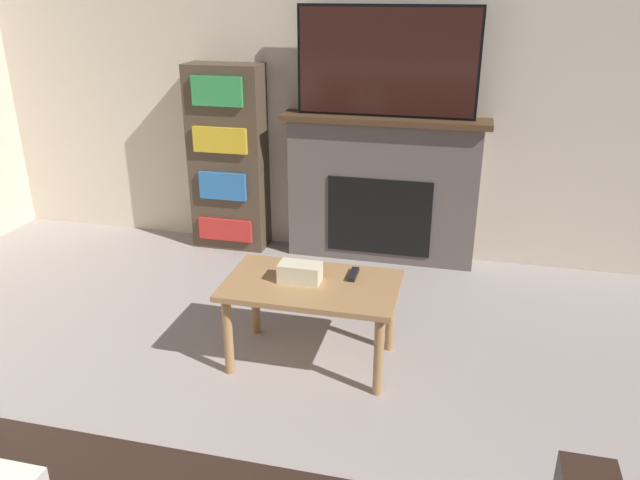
# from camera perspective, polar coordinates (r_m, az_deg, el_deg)

# --- Properties ---
(wall_back) EXTENTS (6.69, 0.06, 2.70)m
(wall_back) POSITION_cam_1_polar(r_m,az_deg,el_deg) (4.57, 3.25, 15.16)
(wall_back) COLOR beige
(wall_back) RESTS_ON ground_plane
(fireplace) EXTENTS (1.47, 0.28, 1.07)m
(fireplace) POSITION_cam_1_polar(r_m,az_deg,el_deg) (4.57, 5.69, 4.65)
(fireplace) COLOR #605651
(fireplace) RESTS_ON ground_plane
(tv) EXTENTS (1.23, 0.03, 0.73)m
(tv) POSITION_cam_1_polar(r_m,az_deg,el_deg) (4.36, 6.12, 15.86)
(tv) COLOR black
(tv) RESTS_ON fireplace
(coffee_table) EXTENTS (0.91, 0.55, 0.47)m
(coffee_table) POSITION_cam_1_polar(r_m,az_deg,el_deg) (3.30, -0.77, -5.00)
(coffee_table) COLOR #A87A4C
(coffee_table) RESTS_ON ground_plane
(tissue_box) EXTENTS (0.22, 0.12, 0.10)m
(tissue_box) POSITION_cam_1_polar(r_m,az_deg,el_deg) (3.26, -1.84, -2.98)
(tissue_box) COLOR beige
(tissue_box) RESTS_ON coffee_table
(remote_control) EXTENTS (0.04, 0.15, 0.02)m
(remote_control) POSITION_cam_1_polar(r_m,az_deg,el_deg) (3.34, 3.06, -3.15)
(remote_control) COLOR black
(remote_control) RESTS_ON coffee_table
(bookshelf) EXTENTS (0.56, 0.29, 1.40)m
(bookshelf) POSITION_cam_1_polar(r_m,az_deg,el_deg) (4.80, -8.40, 7.36)
(bookshelf) COLOR #4C3D2D
(bookshelf) RESTS_ON ground_plane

